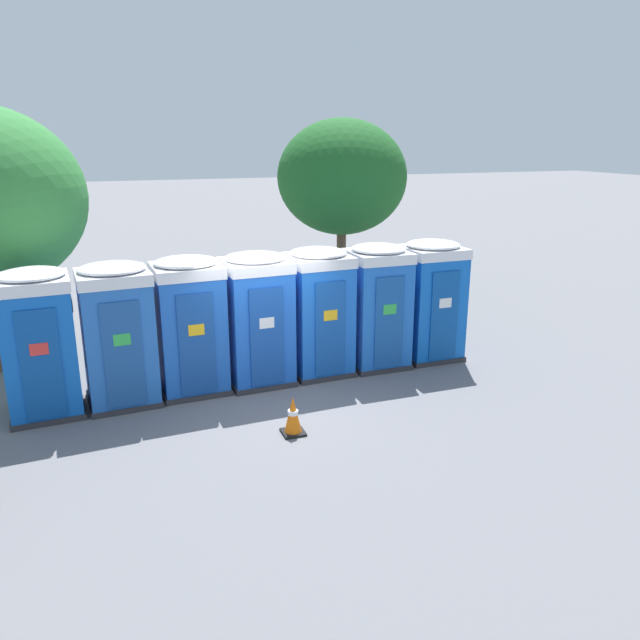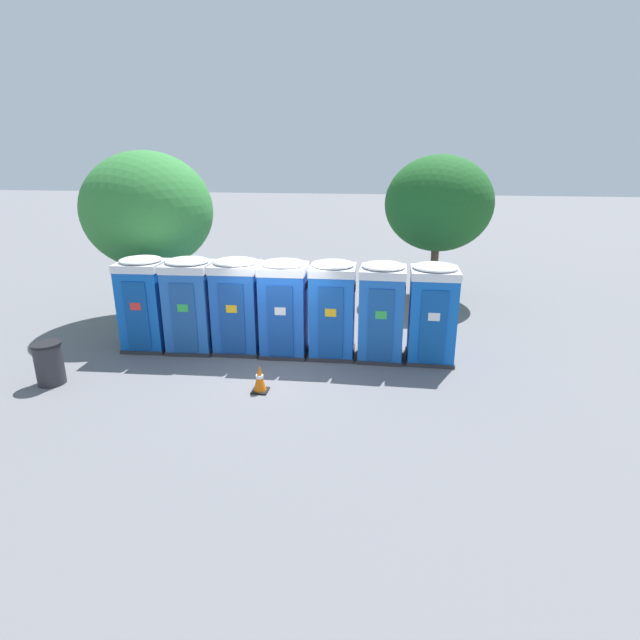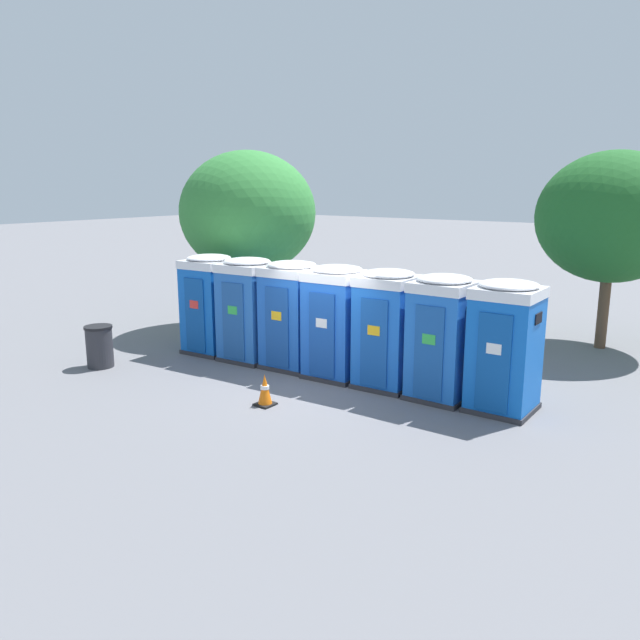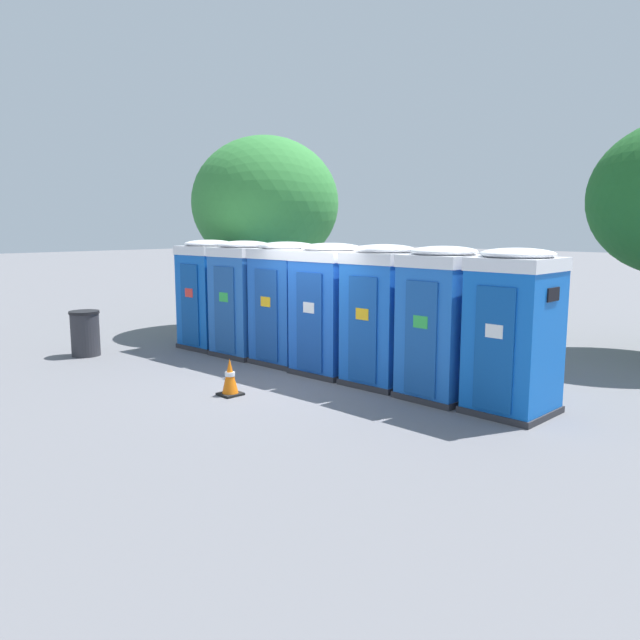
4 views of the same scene
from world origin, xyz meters
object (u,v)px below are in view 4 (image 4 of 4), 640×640
object	(u,v)px
trash_can	(85,333)
portapotty_6	(514,331)
portapotty_2	(287,302)
portapotty_4	(383,314)
portapotty_3	(330,308)
portapotty_5	(442,322)
traffic_cone	(230,377)
portapotty_1	(245,298)
portapotty_0	(210,294)
street_tree_0	(265,204)

from	to	relation	value
trash_can	portapotty_6	bearing A→B (deg)	17.99
portapotty_2	portapotty_6	world-z (taller)	same
portapotty_4	portapotty_6	xyz separation A→B (m)	(2.54, 0.06, -0.00)
portapotty_2	portapotty_3	bearing A→B (deg)	-0.22
portapotty_5	traffic_cone	bearing A→B (deg)	-136.50
portapotty_1	trash_can	xyz separation A→B (m)	(-2.41, -2.59, -0.78)
portapotty_2	portapotty_6	bearing A→B (deg)	1.42
portapotty_0	trash_can	world-z (taller)	portapotty_0
portapotty_2	portapotty_4	size ratio (longest dim) A/B	1.00
portapotty_0	portapotty_1	xyz separation A→B (m)	(1.27, 0.05, -0.00)
portapotty_4	portapotty_3	bearing A→B (deg)	-176.62
portapotty_5	trash_can	xyz separation A→B (m)	(-7.49, -2.79, -0.78)
portapotty_1	portapotty_5	xyz separation A→B (m)	(5.07, 0.20, 0.00)
portapotty_2	portapotty_3	size ratio (longest dim) A/B	1.00
portapotty_0	portapotty_5	world-z (taller)	same
portapotty_4	portapotty_6	size ratio (longest dim) A/B	1.00
portapotty_1	portapotty_3	world-z (taller)	same
portapotty_4	trash_can	distance (m)	6.86
portapotty_4	traffic_cone	bearing A→B (deg)	-118.17
portapotty_0	portapotty_6	size ratio (longest dim) A/B	1.00
portapotty_6	portapotty_4	bearing A→B (deg)	-178.74
portapotty_2	portapotty_3	world-z (taller)	same
portapotty_3	portapotty_6	distance (m)	3.81
portapotty_6	trash_can	world-z (taller)	portapotty_6
portapotty_4	trash_can	bearing A→B (deg)	-155.86
portapotty_5	trash_can	world-z (taller)	portapotty_5
portapotty_4	portapotty_6	world-z (taller)	same
portapotty_4	street_tree_0	world-z (taller)	street_tree_0
portapotty_3	trash_can	world-z (taller)	portapotty_3
portapotty_2	traffic_cone	bearing A→B (deg)	-62.71
portapotty_0	portapotty_2	bearing A→B (deg)	4.06
street_tree_0	trash_can	bearing A→B (deg)	-92.23
traffic_cone	portapotty_5	bearing A→B (deg)	43.50
traffic_cone	portapotty_0	bearing A→B (deg)	149.69
portapotty_6	portapotty_5	bearing A→B (deg)	-177.51
portapotty_1	portapotty_2	distance (m)	1.27
street_tree_0	portapotty_5	bearing A→B (deg)	-17.20
portapotty_0	portapotty_1	bearing A→B (deg)	2.30
portapotty_3	portapotty_4	xyz separation A→B (m)	(1.27, 0.07, 0.00)
portapotty_0	portapotty_3	world-z (taller)	same
portapotty_6	street_tree_0	world-z (taller)	street_tree_0
portapotty_4	street_tree_0	bearing A→B (deg)	159.44
portapotty_0	portapotty_3	distance (m)	3.81
portapotty_1	portapotty_2	bearing A→B (deg)	5.83
portapotty_2	portapotty_6	xyz separation A→B (m)	(5.08, 0.13, 0.00)
portapotty_4	traffic_cone	xyz separation A→B (m)	(-1.31, -2.45, -0.97)
portapotty_1	traffic_cone	distance (m)	3.49
portapotty_0	portapotty_4	world-z (taller)	same
street_tree_0	traffic_cone	world-z (taller)	street_tree_0
street_tree_0	traffic_cone	bearing A→B (deg)	-44.98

